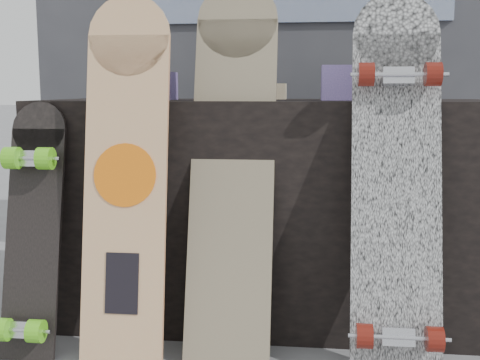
# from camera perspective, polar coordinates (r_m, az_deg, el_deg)

# --- Properties ---
(vendor_table) EXTENTS (1.60, 0.60, 0.80)m
(vendor_table) POSITION_cam_1_polar(r_m,az_deg,el_deg) (2.23, 2.50, -2.76)
(vendor_table) COLOR black
(vendor_table) RESTS_ON ground
(booth) EXTENTS (2.40, 0.22, 2.20)m
(booth) POSITION_cam_1_polar(r_m,az_deg,el_deg) (3.04, 3.76, 13.55)
(booth) COLOR #37373C
(booth) RESTS_ON ground
(merch_box_purple) EXTENTS (0.18, 0.12, 0.10)m
(merch_box_purple) POSITION_cam_1_polar(r_m,az_deg,el_deg) (2.26, -8.49, 8.81)
(merch_box_purple) COLOR #3E3D7C
(merch_box_purple) RESTS_ON vendor_table
(merch_box_small) EXTENTS (0.14, 0.14, 0.12)m
(merch_box_small) POSITION_cam_1_polar(r_m,az_deg,el_deg) (2.16, 9.59, 9.06)
(merch_box_small) COLOR #3E3D7C
(merch_box_small) RESTS_ON vendor_table
(merch_box_flat) EXTENTS (0.22, 0.10, 0.06)m
(merch_box_flat) POSITION_cam_1_polar(r_m,az_deg,el_deg) (2.37, 1.71, 8.40)
(merch_box_flat) COLOR #D1B78C
(merch_box_flat) RESTS_ON vendor_table
(longboard_geisha) EXTENTS (0.25, 0.22, 1.13)m
(longboard_geisha) POSITION_cam_1_polar(r_m,az_deg,el_deg) (1.85, -10.78, 0.95)
(longboard_geisha) COLOR beige
(longboard_geisha) RESTS_ON ground
(longboard_celtic) EXTENTS (0.27, 0.37, 1.20)m
(longboard_celtic) POSITION_cam_1_polar(r_m,az_deg,el_deg) (1.92, -0.66, 2.51)
(longboard_celtic) COLOR beige
(longboard_celtic) RESTS_ON ground
(longboard_cascadia) EXTENTS (0.26, 0.37, 1.13)m
(longboard_cascadia) POSITION_cam_1_polar(r_m,az_deg,el_deg) (1.83, 14.62, 0.47)
(longboard_cascadia) COLOR white
(longboard_cascadia) RESTS_ON ground
(skateboard_dark) EXTENTS (0.18, 0.27, 0.80)m
(skateboard_dark) POSITION_cam_1_polar(r_m,az_deg,el_deg) (2.01, -19.20, -4.32)
(skateboard_dark) COLOR black
(skateboard_dark) RESTS_ON ground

